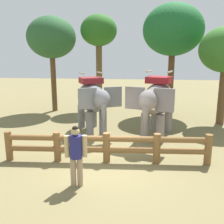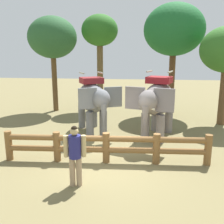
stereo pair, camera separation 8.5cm
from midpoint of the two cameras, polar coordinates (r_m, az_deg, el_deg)
ground_plane at (r=8.81m, az=-1.15°, el=-11.53°), size 60.00×60.00×0.00m
log_fence at (r=8.71m, az=-1.05°, el=-7.53°), size 7.05×0.66×1.05m
elephant_near_left at (r=11.80m, az=-4.11°, el=2.84°), size 2.61×3.33×2.84m
elephant_center at (r=11.20m, az=10.33°, el=2.44°), size 2.38×3.52×2.95m
tourist_woman_in_black at (r=7.14m, az=-7.98°, el=-8.83°), size 0.62×0.39×1.76m
tree_far_left at (r=16.84m, az=-13.08°, el=15.86°), size 3.03×3.03×5.95m
tree_back_center at (r=17.19m, az=-2.63°, el=17.29°), size 2.36×2.36×6.15m
tree_far_right at (r=16.00m, az=13.93°, el=17.37°), size 3.55×3.55×6.55m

